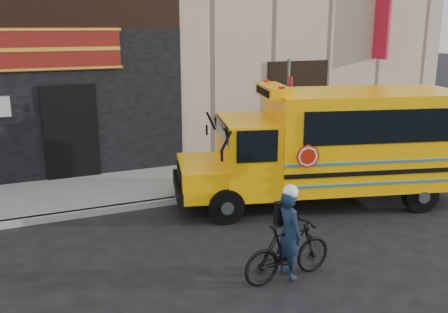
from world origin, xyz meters
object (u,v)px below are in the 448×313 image
at_px(cyclist, 289,237).
at_px(school_bus, 336,143).
at_px(bicycle, 288,251).
at_px(sign_pole, 287,119).

bearing_deg(cyclist, school_bus, -51.70).
height_order(school_bus, cyclist, school_bus).
height_order(bicycle, cyclist, cyclist).
distance_m(sign_pole, cyclist, 5.22).
xyz_separation_m(school_bus, sign_pole, (-0.48, 1.51, 0.36)).
distance_m(school_bus, cyclist, 4.25).
height_order(sign_pole, bicycle, sign_pole).
distance_m(bicycle, cyclist, 0.25).
bearing_deg(cyclist, bicycle, 148.18).
height_order(school_bus, bicycle, school_bus).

